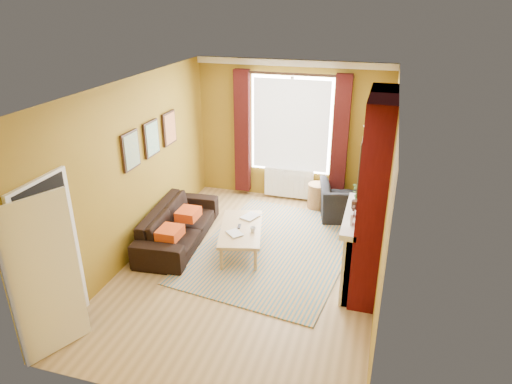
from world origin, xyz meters
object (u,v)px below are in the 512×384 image
at_px(armchair, 349,202).
at_px(coffee_table, 241,230).
at_px(sofa, 178,225).
at_px(floor_lamp, 369,146).
at_px(wicker_stool, 318,196).

distance_m(armchair, coffee_table, 2.32).
xyz_separation_m(sofa, armchair, (2.70, 1.68, 0.03)).
distance_m(sofa, floor_lamp, 3.65).
relative_size(armchair, wicker_stool, 2.13).
height_order(sofa, armchair, armchair).
xyz_separation_m(armchair, coffee_table, (-1.57, -1.70, 0.04)).
distance_m(armchair, floor_lamp, 1.10).
relative_size(armchair, floor_lamp, 0.60).
distance_m(armchair, wicker_stool, 0.72).
height_order(coffee_table, floor_lamp, floor_lamp).
bearing_deg(coffee_table, armchair, 33.32).
xyz_separation_m(wicker_stool, floor_lamp, (0.88, -0.16, 1.15)).
bearing_deg(armchair, sofa, 19.79).
xyz_separation_m(sofa, floor_lamp, (2.95, 1.85, 1.09)).
relative_size(sofa, armchair, 2.01).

